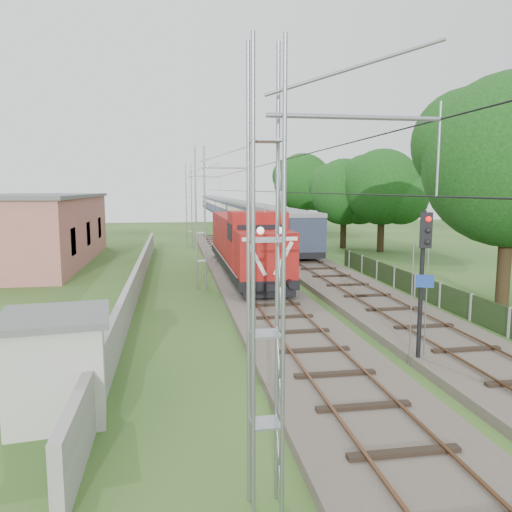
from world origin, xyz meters
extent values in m
plane|color=#26491B|center=(0.00, 0.00, 0.00)|extent=(140.00, 140.00, 0.00)
cube|color=#6B6054|center=(0.00, 7.00, 0.15)|extent=(4.20, 70.00, 0.30)
cube|color=black|center=(0.00, 7.00, 0.35)|extent=(2.40, 70.00, 0.10)
cube|color=brown|center=(-0.85, 7.00, 0.42)|extent=(0.08, 70.00, 0.05)
cube|color=brown|center=(0.85, 7.00, 0.42)|extent=(0.08, 70.00, 0.05)
cube|color=#6B6054|center=(5.00, 20.00, 0.15)|extent=(4.20, 80.00, 0.30)
cube|color=black|center=(5.00, 20.00, 0.35)|extent=(2.40, 80.00, 0.10)
cube|color=brown|center=(4.15, 20.00, 0.42)|extent=(0.08, 80.00, 0.05)
cube|color=brown|center=(5.85, 20.00, 0.42)|extent=(0.08, 80.00, 0.05)
cylinder|color=gray|center=(-1.50, -8.00, 6.80)|extent=(3.00, 0.08, 0.08)
cylinder|color=gray|center=(-1.50, 12.00, 6.80)|extent=(3.00, 0.08, 0.08)
cylinder|color=gray|center=(-1.50, 32.00, 6.80)|extent=(3.00, 0.08, 0.08)
cylinder|color=black|center=(0.00, 12.00, 5.50)|extent=(0.03, 70.00, 0.03)
cylinder|color=black|center=(0.00, 12.00, 6.80)|extent=(0.03, 70.00, 0.03)
cube|color=#9E9E99|center=(-6.50, 12.00, 0.75)|extent=(0.25, 40.00, 1.50)
cube|color=#BC6665|center=(-15.00, 24.00, 2.50)|extent=(8.00, 20.00, 5.00)
cube|color=#606060|center=(-15.00, 24.00, 5.10)|extent=(8.40, 20.40, 0.25)
cube|color=black|center=(-11.05, 18.00, 2.20)|extent=(0.10, 1.60, 1.80)
cube|color=black|center=(-11.05, 24.00, 2.20)|extent=(0.10, 1.60, 1.80)
cube|color=black|center=(-11.05, 30.00, 2.20)|extent=(0.10, 1.60, 1.80)
cube|color=black|center=(8.00, 3.00, 0.60)|extent=(0.05, 32.00, 1.15)
cube|color=#9E9E99|center=(8.00, 18.00, 0.60)|extent=(0.12, 0.12, 1.20)
cube|color=black|center=(0.00, 15.47, 1.00)|extent=(2.98, 16.88, 0.50)
cube|color=black|center=(0.00, 10.01, 0.70)|extent=(2.18, 3.57, 0.50)
cube|color=black|center=(0.00, 20.93, 0.70)|extent=(2.18, 3.57, 0.50)
cube|color=black|center=(0.00, 7.13, 0.60)|extent=(2.58, 0.25, 0.35)
cube|color=#9E1811|center=(0.00, 8.27, 2.39)|extent=(2.88, 2.48, 2.28)
sphere|color=white|center=(-0.45, 7.08, 3.68)|extent=(0.36, 0.36, 0.36)
sphere|color=white|center=(0.45, 7.08, 3.68)|extent=(0.36, 0.36, 0.36)
cube|color=silver|center=(-0.65, 7.01, 2.34)|extent=(1.00, 0.06, 1.66)
cube|color=silver|center=(0.65, 7.01, 2.34)|extent=(1.00, 0.06, 1.66)
cube|color=silver|center=(0.00, 7.01, 3.28)|extent=(2.68, 0.06, 0.18)
cube|color=#9E1811|center=(0.00, 10.70, 2.83)|extent=(2.98, 2.38, 3.18)
cube|color=black|center=(0.00, 9.49, 3.33)|extent=(2.48, 0.06, 0.89)
cube|color=#9E1811|center=(0.00, 17.90, 2.54)|extent=(2.78, 12.01, 2.58)
cylinder|color=black|center=(0.00, 14.87, 3.97)|extent=(0.44, 0.44, 0.40)
cylinder|color=gray|center=(-0.30, 9.91, 4.57)|extent=(0.12, 0.12, 0.35)
cylinder|color=gray|center=(0.30, 9.91, 4.57)|extent=(0.12, 0.12, 0.35)
cube|color=black|center=(5.00, 28.51, 0.86)|extent=(2.67, 20.26, 0.46)
cube|color=#2B3348|center=(5.00, 28.51, 2.34)|extent=(2.76, 20.26, 2.49)
cube|color=beige|center=(5.00, 28.51, 2.80)|extent=(2.80, 19.45, 0.69)
cube|color=gray|center=(5.00, 28.51, 3.72)|extent=(2.81, 20.26, 0.32)
cube|color=black|center=(5.00, 49.69, 0.86)|extent=(2.67, 20.26, 0.46)
cube|color=#2B3348|center=(5.00, 49.69, 2.34)|extent=(2.76, 20.26, 2.49)
cube|color=beige|center=(5.00, 49.69, 2.80)|extent=(2.80, 19.45, 0.69)
cube|color=gray|center=(5.00, 49.69, 3.72)|extent=(2.81, 20.26, 0.32)
cube|color=black|center=(5.00, 70.87, 0.86)|extent=(2.67, 20.26, 0.46)
cube|color=#2B3348|center=(5.00, 70.87, 2.34)|extent=(2.76, 20.26, 2.49)
cube|color=beige|center=(5.00, 70.87, 2.80)|extent=(2.80, 19.45, 0.69)
cube|color=gray|center=(5.00, 70.87, 3.72)|extent=(2.81, 20.26, 0.32)
cube|color=black|center=(5.00, 92.04, 0.86)|extent=(2.67, 20.26, 0.46)
cube|color=#2B3348|center=(5.00, 92.04, 2.34)|extent=(2.76, 20.26, 2.49)
cube|color=beige|center=(5.00, 92.04, 2.80)|extent=(2.80, 19.45, 0.69)
cube|color=gray|center=(5.00, 92.04, 3.72)|extent=(2.81, 20.26, 0.32)
cube|color=black|center=(5.00, 113.22, 0.86)|extent=(2.67, 20.26, 0.46)
cube|color=#2B3348|center=(5.00, 113.22, 2.34)|extent=(2.76, 20.26, 2.49)
cube|color=beige|center=(5.00, 113.22, 2.80)|extent=(2.80, 19.45, 0.69)
cube|color=gray|center=(5.00, 113.22, 3.72)|extent=(2.81, 20.26, 0.32)
cylinder|color=black|center=(3.12, -1.75, 2.49)|extent=(0.14, 0.14, 4.98)
cube|color=black|center=(3.12, -1.90, 4.38)|extent=(0.40, 0.33, 1.09)
sphere|color=red|center=(3.12, -2.02, 4.73)|extent=(0.18, 0.18, 0.18)
sphere|color=black|center=(3.12, -2.02, 4.38)|extent=(0.18, 0.18, 0.18)
sphere|color=black|center=(3.12, -2.02, 4.03)|extent=(0.18, 0.18, 0.18)
cube|color=navy|center=(3.17, -1.87, 2.79)|extent=(0.53, 0.25, 0.40)
cube|color=beige|center=(-7.40, -3.63, 1.22)|extent=(2.48, 2.48, 2.44)
cube|color=#606060|center=(-7.40, -3.63, 2.55)|extent=(2.85, 2.85, 0.17)
cylinder|color=#3D2C19|center=(11.00, 5.15, 2.46)|extent=(0.63, 0.63, 4.92)
sphere|color=#0E350F|center=(11.00, 5.15, 6.94)|extent=(8.06, 8.06, 8.06)
sphere|color=#0E350F|center=(9.59, 6.56, 7.83)|extent=(5.24, 5.24, 5.24)
cylinder|color=#3D2C19|center=(13.89, 26.20, 2.06)|extent=(0.61, 0.61, 4.12)
sphere|color=#0E350F|center=(13.89, 26.20, 5.80)|extent=(6.73, 6.73, 6.73)
sphere|color=#0E350F|center=(15.23, 25.19, 4.86)|extent=(4.71, 4.71, 4.71)
sphere|color=#0E350F|center=(12.71, 27.38, 6.55)|extent=(4.38, 4.38, 4.38)
cylinder|color=#3D2C19|center=(11.46, 29.33, 1.90)|extent=(0.57, 0.57, 3.80)
sphere|color=#0E350F|center=(11.46, 29.33, 5.36)|extent=(6.22, 6.22, 6.22)
sphere|color=#0E350F|center=(12.71, 28.40, 4.50)|extent=(4.36, 4.36, 4.36)
sphere|color=#0E350F|center=(10.38, 30.42, 6.05)|extent=(4.05, 4.05, 4.05)
cylinder|color=#3D2C19|center=(12.34, 48.08, 2.30)|extent=(0.55, 0.55, 4.61)
sphere|color=#0E350F|center=(12.34, 48.08, 6.49)|extent=(7.54, 7.54, 7.54)
sphere|color=#0E350F|center=(13.85, 46.95, 5.45)|extent=(5.28, 5.28, 5.28)
sphere|color=#0E350F|center=(11.02, 49.40, 7.33)|extent=(4.90, 4.90, 4.90)
camera|label=1|loc=(-4.50, -16.04, 5.63)|focal=35.00mm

